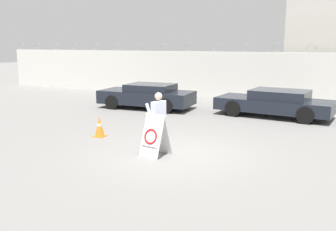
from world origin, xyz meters
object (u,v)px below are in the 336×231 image
object	(u,v)px
barricade_sign	(155,135)
parked_car_front_coupe	(147,96)
parked_car_rear_sedan	(275,103)
security_guard	(158,118)
traffic_cone_near	(100,126)

from	to	relation	value
barricade_sign	parked_car_front_coupe	xyz separation A→B (m)	(-3.92, 6.66, 0.03)
parked_car_front_coupe	parked_car_rear_sedan	bearing A→B (deg)	-177.48
parked_car_front_coupe	parked_car_rear_sedan	xyz separation A→B (m)	(5.91, 0.59, -0.02)
security_guard	parked_car_front_coupe	xyz separation A→B (m)	(-3.74, 6.07, -0.33)
security_guard	parked_car_rear_sedan	distance (m)	7.01
barricade_sign	traffic_cone_near	bearing A→B (deg)	168.14
barricade_sign	security_guard	distance (m)	0.71
barricade_sign	traffic_cone_near	world-z (taller)	barricade_sign
traffic_cone_near	parked_car_front_coupe	xyz separation A→B (m)	(-1.22, 5.53, 0.27)
barricade_sign	parked_car_front_coupe	bearing A→B (deg)	131.30
barricade_sign	parked_car_front_coupe	world-z (taller)	parked_car_front_coupe
barricade_sign	parked_car_front_coupe	distance (m)	7.73
barricade_sign	traffic_cone_near	xyz separation A→B (m)	(-2.70, 1.13, -0.24)
security_guard	parked_car_rear_sedan	world-z (taller)	security_guard
traffic_cone_near	parked_car_front_coupe	distance (m)	5.67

